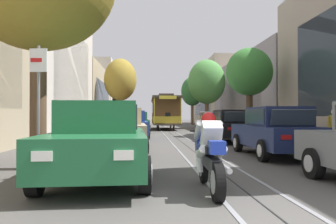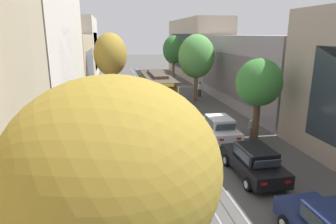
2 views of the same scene
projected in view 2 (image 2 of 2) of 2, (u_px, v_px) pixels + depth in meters
ground_plane at (166, 117)px, 25.23m from camera, size 160.00×160.00×0.00m
trolley_track_rails at (158, 106)px, 29.13m from camera, size 1.14×69.07×0.01m
building_facade_left at (49, 62)px, 24.31m from camera, size 5.98×60.77×10.45m
building_facade_right at (239, 60)px, 32.00m from camera, size 5.53×60.77×9.35m
parked_car_beige_second_left at (165, 211)px, 10.50m from camera, size 2.11×4.41×1.58m
parked_car_blue_mid_left at (147, 148)px, 16.28m from camera, size 2.14×4.42×1.58m
parked_car_green_fourth_left at (139, 118)px, 22.07m from camera, size 2.11×4.41×1.58m
parked_car_maroon_fifth_left at (133, 100)px, 27.99m from camera, size 2.03×4.37×1.58m
parked_car_silver_sixth_left at (129, 90)px, 33.37m from camera, size 2.11×4.41×1.58m
parked_car_black_mid_right at (254, 162)px, 14.58m from camera, size 2.02×4.37×1.58m
parked_car_white_fourth_right at (219, 128)px, 19.81m from camera, size 2.05×4.38×1.58m
street_tree_kerb_left_near at (114, 177)px, 5.02m from camera, size 3.80×3.12×6.36m
street_tree_kerb_left_second at (110, 55)px, 29.44m from camera, size 3.31×3.54×7.12m
street_tree_kerb_right_second at (259, 83)px, 18.21m from camera, size 2.88×2.78×5.54m
street_tree_kerb_right_mid at (196, 57)px, 30.16m from camera, size 3.79×3.11×6.97m
street_tree_kerb_right_fourth at (173, 50)px, 42.96m from camera, size 3.12×2.69×6.77m
cable_car_trolley at (157, 89)px, 29.26m from camera, size 2.57×9.14×3.28m
pedestrian_on_right_pavement at (253, 126)px, 19.82m from camera, size 0.55×0.23×1.57m
pedestrian_crossing_far at (200, 88)px, 33.23m from camera, size 0.55×0.41×1.72m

